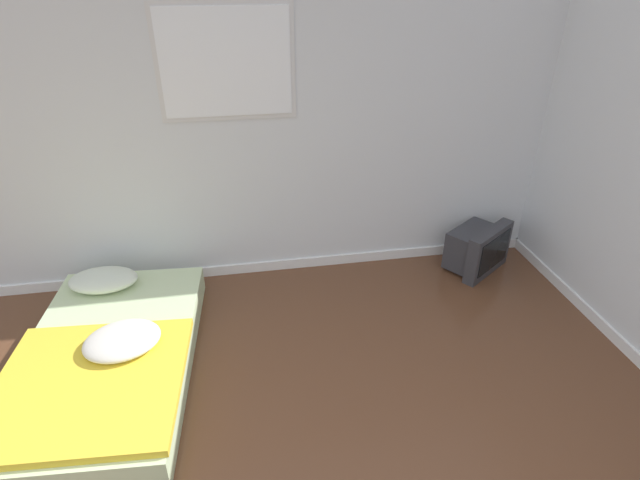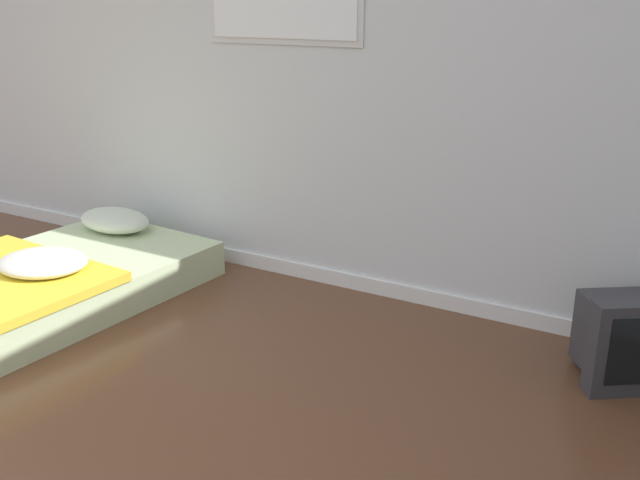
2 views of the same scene
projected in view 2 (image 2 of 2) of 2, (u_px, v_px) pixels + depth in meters
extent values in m
cube|color=silver|center=(294.00, 61.00, 4.04)|extent=(7.60, 0.06, 2.60)
cube|color=white|center=(293.00, 269.00, 4.42)|extent=(7.60, 0.02, 0.09)
cube|color=beige|center=(40.00, 288.00, 3.99)|extent=(1.21, 1.96, 0.21)
ellipsoid|color=silver|center=(115.00, 220.00, 4.59)|extent=(0.54, 0.38, 0.14)
ellipsoid|color=silver|center=(43.00, 262.00, 3.81)|extent=(0.57, 0.51, 0.11)
cube|color=#333338|center=(635.00, 332.00, 3.25)|extent=(0.54, 0.48, 0.34)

